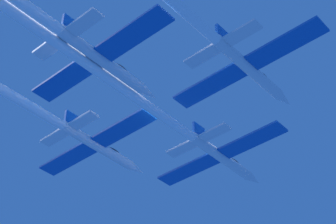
# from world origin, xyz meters

# --- Properties ---
(jet_lead) EXTENTS (15.91, 38.47, 2.64)m
(jet_lead) POSITION_xyz_m (-0.53, -9.60, -0.52)
(jet_lead) COLOR silver
(jet_left_wing) EXTENTS (15.91, 44.31, 2.64)m
(jet_left_wing) POSITION_xyz_m (-9.66, -21.80, 0.05)
(jet_left_wing) COLOR silver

